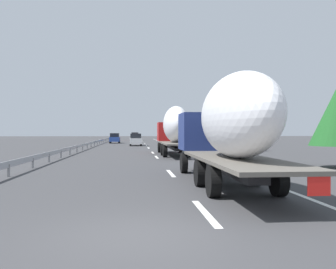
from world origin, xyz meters
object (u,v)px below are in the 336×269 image
car_blue_sedan (115,138)px  road_sign (182,131)px  car_white_van (136,140)px  car_red_compact (135,137)px  truck_lead (174,128)px  truck_trailing (228,125)px

car_blue_sedan → road_sign: 20.09m
car_white_van → road_sign: bearing=-123.4°
car_blue_sedan → car_white_van: bearing=-163.2°
car_red_compact → car_white_van: (-32.38, -0.09, -0.04)m
car_red_compact → car_blue_sedan: (-19.60, 3.78, -0.04)m
road_sign → car_blue_sedan: bearing=31.4°
truck_lead → car_red_compact: (55.08, 3.55, -1.48)m
car_red_compact → car_blue_sedan: car_red_compact is taller
truck_lead → road_sign: size_ratio=3.80×
car_red_compact → car_blue_sedan: bearing=169.1°
car_blue_sedan → car_red_compact: bearing=-10.9°
truck_lead → truck_trailing: truck_lead is taller
truck_lead → car_white_van: (22.69, 3.46, -1.52)m
car_white_van → car_blue_sedan: size_ratio=1.05×
car_white_van → car_red_compact: bearing=0.2°
car_red_compact → truck_trailing: bearing=-177.3°
truck_trailing → car_blue_sedan: size_ratio=3.00×
car_red_compact → car_white_van: bearing=-179.8°
truck_trailing → road_sign: (37.44, -3.10, -0.12)m
truck_lead → road_sign: 18.62m
truck_trailing → road_sign: truck_trailing is taller
truck_lead → car_white_van: bearing=8.7°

